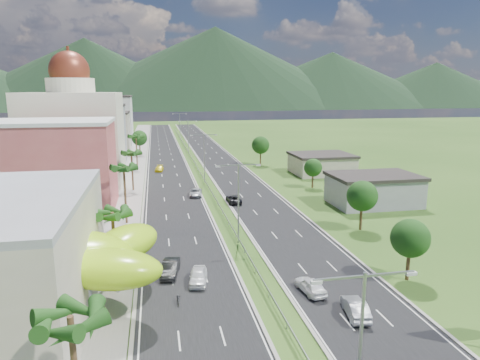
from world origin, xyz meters
TOP-DOWN VIEW (x-y plane):
  - ground at (0.00, 0.00)m, footprint 500.00×500.00m
  - road_left at (-7.50, 90.00)m, footprint 11.00×260.00m
  - road_right at (7.50, 90.00)m, footprint 11.00×260.00m
  - sidewalk_left at (-17.00, 90.00)m, footprint 7.00×260.00m
  - median_guardrail at (0.00, 71.99)m, footprint 0.10×216.06m
  - streetlight_median_a at (0.00, -25.00)m, footprint 6.04×0.25m
  - streetlight_median_b at (0.00, 10.00)m, footprint 6.04×0.25m
  - streetlight_median_c at (0.00, 50.00)m, footprint 6.04×0.25m
  - streetlight_median_d at (0.00, 95.00)m, footprint 6.04×0.25m
  - streetlight_median_e at (0.00, 140.00)m, footprint 6.04×0.25m
  - lime_canopy at (-20.00, -4.00)m, footprint 18.00×15.00m
  - pink_shophouse at (-28.00, 32.00)m, footprint 20.00×15.00m
  - domed_building at (-28.00, 55.00)m, footprint 20.00×20.00m
  - midrise_grey at (-27.00, 80.00)m, footprint 16.00×15.00m
  - midrise_beige at (-27.00, 102.00)m, footprint 16.00×15.00m
  - midrise_white at (-27.00, 125.00)m, footprint 16.00×15.00m
  - shed_near at (28.00, 25.00)m, footprint 15.00×10.00m
  - shed_far at (30.00, 55.00)m, footprint 14.00×12.00m
  - palm_tree_a at (-15.50, -22.00)m, footprint 3.60×3.60m
  - palm_tree_b at (-15.50, 2.00)m, footprint 3.60×3.60m
  - palm_tree_c at (-15.50, 22.00)m, footprint 3.60×3.60m
  - palm_tree_d at (-15.50, 45.00)m, footprint 3.60×3.60m
  - palm_tree_e at (-15.50, 70.00)m, footprint 3.60×3.60m
  - leafy_tree_lfar at (-15.50, 95.00)m, footprint 4.90×4.90m
  - leafy_tree_ra at (16.00, -5.00)m, footprint 4.20×4.20m
  - leafy_tree_rb at (19.00, 12.00)m, footprint 4.55×4.55m
  - leafy_tree_rc at (22.00, 40.00)m, footprint 3.85×3.85m
  - leafy_tree_rd at (18.00, 70.00)m, footprint 4.90×4.90m
  - mountain_ridge at (60.00, 450.00)m, footprint 860.00×140.00m
  - car_white_near_left at (-6.64, -1.37)m, footprint 2.52×4.76m
  - car_dark_left at (-9.51, 1.33)m, footprint 2.53×5.13m
  - car_silver_mid_left at (-3.20, 37.48)m, footprint 2.98×5.30m
  - car_yellow_far_left at (-9.86, 65.81)m, footprint 2.44×4.90m
  - car_white_near_right at (4.46, -5.90)m, footprint 2.43×4.74m
  - car_silver_right at (6.87, -11.09)m, footprint 2.47×5.02m
  - car_dark_far_right at (3.20, 30.97)m, footprint 2.40×5.13m
  - motorcycle at (-9.02, -5.46)m, footprint 0.58×1.88m

SIDE VIEW (x-z plane):
  - ground at x=0.00m, z-range 0.00..0.00m
  - mountain_ridge at x=60.00m, z-range -45.00..45.00m
  - road_left at x=-7.50m, z-range 0.00..0.04m
  - road_right at x=7.50m, z-range 0.00..0.04m
  - sidewalk_left at x=-17.00m, z-range 0.00..0.12m
  - median_guardrail at x=0.00m, z-range 0.24..1.00m
  - motorcycle at x=-9.02m, z-range 0.04..1.24m
  - car_yellow_far_left at x=-9.86m, z-range 0.04..1.41m
  - car_silver_mid_left at x=-3.20m, z-range 0.04..1.44m
  - car_dark_far_right at x=3.20m, z-range 0.04..1.46m
  - car_white_near_left at x=-6.64m, z-range 0.04..1.58m
  - car_white_near_right at x=4.46m, z-range 0.04..1.58m
  - car_silver_right at x=6.87m, z-range 0.04..1.62m
  - car_dark_left at x=-9.51m, z-range 0.04..1.66m
  - shed_far at x=30.00m, z-range 0.00..4.40m
  - shed_near at x=28.00m, z-range 0.00..5.00m
  - leafy_tree_rc at x=22.00m, z-range 1.21..7.54m
  - leafy_tree_ra at x=16.00m, z-range 1.33..8.23m
  - lime_canopy at x=-20.00m, z-range 1.29..8.69m
  - leafy_tree_rb at x=19.00m, z-range 1.44..8.92m
  - leafy_tree_lfar at x=-15.50m, z-range 1.55..9.60m
  - leafy_tree_rd at x=18.00m, z-range 1.55..9.60m
  - midrise_beige at x=-27.00m, z-range 0.00..13.00m
  - streetlight_median_a at x=0.00m, z-range 1.25..12.25m
  - streetlight_median_b at x=0.00m, z-range 1.25..12.25m
  - streetlight_median_c at x=0.00m, z-range 1.25..12.25m
  - streetlight_median_d at x=0.00m, z-range 1.25..12.25m
  - streetlight_median_e at x=0.00m, z-range 1.25..12.25m
  - palm_tree_b at x=-15.50m, z-range 3.01..11.11m
  - pink_shophouse at x=-28.00m, z-range 0.00..15.00m
  - palm_tree_d at x=-15.50m, z-range 3.24..11.84m
  - midrise_grey at x=-27.00m, z-range 0.00..16.00m
  - palm_tree_a at x=-15.50m, z-range 3.47..12.57m
  - palm_tree_e at x=-15.50m, z-range 3.61..13.01m
  - palm_tree_c at x=-15.50m, z-range 3.70..13.30m
  - midrise_white at x=-27.00m, z-range 0.00..18.00m
  - domed_building at x=-28.00m, z-range -3.00..25.70m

